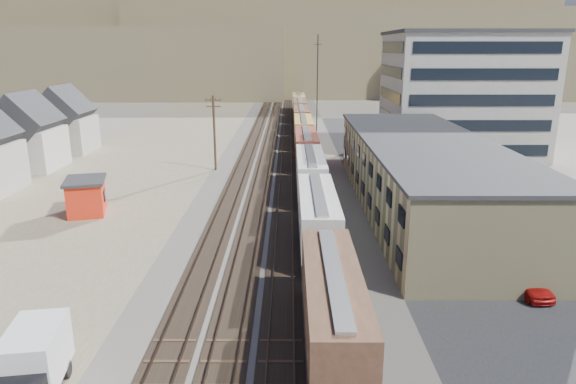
{
  "coord_description": "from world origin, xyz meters",
  "views": [
    {
      "loc": [
        1.47,
        -25.44,
        16.02
      ],
      "look_at": [
        1.33,
        20.67,
        3.0
      ],
      "focal_mm": 32.0,
      "sensor_mm": 36.0,
      "label": 1
    }
  ],
  "objects_px": {
    "box_truck": "(31,369)",
    "maintenance_shed": "(86,196)",
    "freight_train": "(305,137)",
    "parked_car_blue": "(469,154)",
    "utility_pole_north": "(214,131)",
    "parked_car_red": "(530,284)"
  },
  "relations": [
    {
      "from": "parked_car_red",
      "to": "parked_car_blue",
      "type": "bearing_deg",
      "value": 73.55
    },
    {
      "from": "freight_train",
      "to": "maintenance_shed",
      "type": "xyz_separation_m",
      "value": [
        -22.52,
        -29.26,
        -0.97
      ]
    },
    {
      "from": "freight_train",
      "to": "parked_car_red",
      "type": "height_order",
      "value": "freight_train"
    },
    {
      "from": "utility_pole_north",
      "to": "maintenance_shed",
      "type": "bearing_deg",
      "value": -118.72
    },
    {
      "from": "parked_car_red",
      "to": "maintenance_shed",
      "type": "bearing_deg",
      "value": 151.64
    },
    {
      "from": "maintenance_shed",
      "to": "parked_car_blue",
      "type": "height_order",
      "value": "maintenance_shed"
    },
    {
      "from": "parked_car_blue",
      "to": "parked_car_red",
      "type": "bearing_deg",
      "value": -166.2
    },
    {
      "from": "utility_pole_north",
      "to": "parked_car_blue",
      "type": "distance_m",
      "value": 37.38
    },
    {
      "from": "utility_pole_north",
      "to": "freight_train",
      "type": "bearing_deg",
      "value": 40.79
    },
    {
      "from": "box_truck",
      "to": "parked_car_red",
      "type": "height_order",
      "value": "box_truck"
    },
    {
      "from": "freight_train",
      "to": "parked_car_blue",
      "type": "relative_size",
      "value": 19.67
    },
    {
      "from": "parked_car_red",
      "to": "freight_train",
      "type": "bearing_deg",
      "value": 103.65
    },
    {
      "from": "box_truck",
      "to": "parked_car_blue",
      "type": "relative_size",
      "value": 1.05
    },
    {
      "from": "utility_pole_north",
      "to": "parked_car_red",
      "type": "bearing_deg",
      "value": -54.04
    },
    {
      "from": "maintenance_shed",
      "to": "parked_car_red",
      "type": "distance_m",
      "value": 40.25
    },
    {
      "from": "freight_train",
      "to": "maintenance_shed",
      "type": "relative_size",
      "value": 21.14
    },
    {
      "from": "box_truck",
      "to": "parked_car_blue",
      "type": "bearing_deg",
      "value": 54.38
    },
    {
      "from": "freight_train",
      "to": "box_truck",
      "type": "bearing_deg",
      "value": -104.0
    },
    {
      "from": "box_truck",
      "to": "maintenance_shed",
      "type": "height_order",
      "value": "maintenance_shed"
    },
    {
      "from": "freight_train",
      "to": "parked_car_blue",
      "type": "height_order",
      "value": "freight_train"
    },
    {
      "from": "freight_train",
      "to": "parked_car_blue",
      "type": "bearing_deg",
      "value": -8.71
    },
    {
      "from": "freight_train",
      "to": "parked_car_red",
      "type": "bearing_deg",
      "value": -73.51
    }
  ]
}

